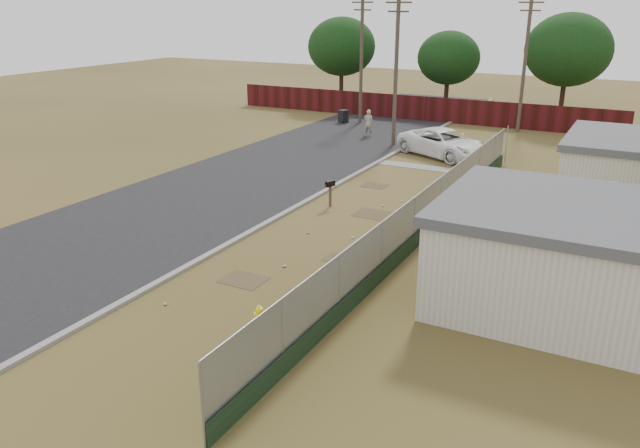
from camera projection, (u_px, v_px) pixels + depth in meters
The scene contains 13 objects.
ground at pixel (336, 236), 23.84m from camera, with size 120.00×120.00×0.00m, color brown.
street at pixel (290, 168), 33.51m from camera, with size 15.10×60.00×0.12m.
chainlink_fence at pixel (423, 221), 23.04m from camera, with size 0.10×27.06×2.02m.
privacy_fence at pixel (413, 108), 46.98m from camera, with size 30.00×0.12×1.80m, color #470F14.
utility_poles at pixel (427, 62), 41.06m from camera, with size 12.60×8.24×9.00m.
houses at pixel (626, 212), 21.63m from camera, with size 9.30×17.24×3.10m.
horizon_trees at pixel (506, 62), 41.50m from camera, with size 33.32×31.94×7.78m.
fire_hydrant at pixel (260, 322), 16.56m from camera, with size 0.41×0.42×0.90m.
mailbox at pixel (330, 186), 26.91m from camera, with size 0.31×0.51×1.18m.
pickup_truck at pixel (444, 143), 35.74m from camera, with size 2.62×5.68×1.58m, color white.
pedestrian at pixel (368, 123), 41.27m from camera, with size 0.64×0.42×1.75m, color tan.
trash_bin at pixel (343, 116), 45.91m from camera, with size 0.79×0.84×0.94m.
scattered_litter at pixel (319, 244), 22.87m from camera, with size 2.64×12.82×0.07m.
Camera 1 is at (9.93, -19.97, 8.44)m, focal length 35.00 mm.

